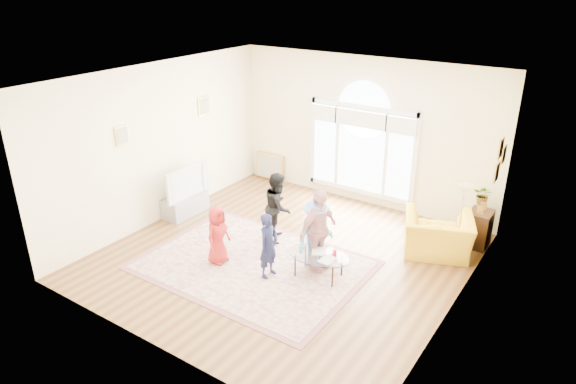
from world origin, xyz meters
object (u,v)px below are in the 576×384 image
Objects in this scene: television at (184,181)px; armchair at (437,235)px; area_rug at (253,265)px; coffee_table at (319,256)px; tv_console at (185,205)px.

armchair is at bearing 14.77° from television.
area_rug is at bearing 19.42° from armchair.
armchair reaches higher than coffee_table.
television reaches higher than area_rug.
area_rug is 2.72m from television.
television reaches higher than coffee_table.
tv_console is at bearing 180.00° from television.
tv_console is 0.85× the size of armchair.
area_rug is 3.36m from armchair.
area_rug is 2.63m from tv_console.
coffee_table reaches higher than area_rug.
coffee_table is (3.61, -0.54, 0.19)m from tv_console.
television is 5.17m from armchair.
area_rug is at bearing -19.53° from television.
coffee_table is at bearing 16.38° from area_rug.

